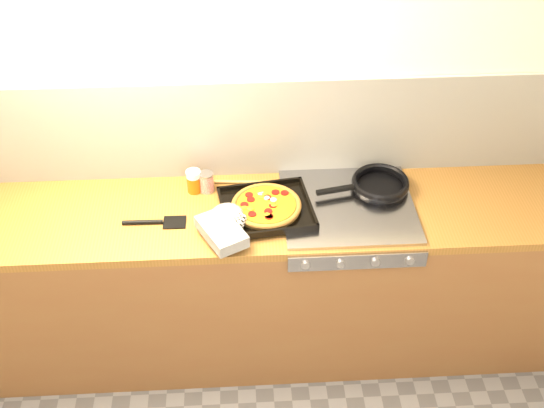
{
  "coord_description": "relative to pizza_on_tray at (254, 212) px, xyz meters",
  "views": [
    {
      "loc": [
        -0.04,
        -1.28,
        2.88
      ],
      "look_at": [
        0.1,
        1.08,
        0.95
      ],
      "focal_mm": 45.0,
      "sensor_mm": 36.0,
      "label": 1
    }
  ],
  "objects": [
    {
      "name": "stovetop",
      "position": [
        0.43,
        0.07,
        -0.04
      ],
      "size": [
        0.6,
        0.56,
        0.02
      ],
      "primitive_type": "cube",
      "color": "#9D9DA2",
      "rests_on": "counter_run"
    },
    {
      "name": "wooden_spoon",
      "position": [
        -0.0,
        0.26,
        -0.03
      ],
      "size": [
        0.3,
        0.06,
        0.02
      ],
      "color": "#9D7942",
      "rests_on": "counter_run"
    },
    {
      "name": "frying_pan",
      "position": [
        0.59,
        0.18,
        -0.0
      ],
      "size": [
        0.47,
        0.32,
        0.04
      ],
      "color": "black",
      "rests_on": "stovetop"
    },
    {
      "name": "black_spatula",
      "position": [
        -0.44,
        -0.0,
        -0.04
      ],
      "size": [
        0.28,
        0.09,
        0.02
      ],
      "color": "black",
      "rests_on": "counter_run"
    },
    {
      "name": "tomato_can",
      "position": [
        -0.21,
        0.23,
        0.01
      ],
      "size": [
        0.07,
        0.07,
        0.1
      ],
      "color": "maroon",
      "rests_on": "counter_run"
    },
    {
      "name": "juice_glass",
      "position": [
        -0.27,
        0.22,
        0.01
      ],
      "size": [
        0.07,
        0.07,
        0.11
      ],
      "color": "#CD540C",
      "rests_on": "counter_run"
    },
    {
      "name": "room_shell",
      "position": [
        -0.02,
        0.35,
        0.21
      ],
      "size": [
        3.2,
        3.2,
        3.2
      ],
      "color": "white",
      "rests_on": "ground"
    },
    {
      "name": "pizza_on_tray",
      "position": [
        0.0,
        0.0,
        0.0
      ],
      "size": [
        0.54,
        0.52,
        0.07
      ],
      "color": "black",
      "rests_on": "stovetop"
    },
    {
      "name": "counter_run",
      "position": [
        -0.02,
        0.07,
        -0.49
      ],
      "size": [
        3.2,
        0.62,
        0.9
      ],
      "color": "brown",
      "rests_on": "ground"
    }
  ]
}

